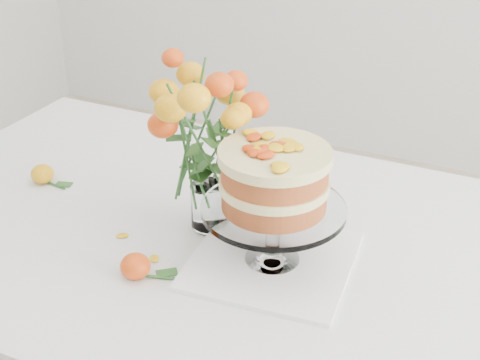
% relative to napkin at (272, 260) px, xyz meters
% --- Properties ---
extents(table, '(1.43, 0.93, 0.76)m').
position_rel_napkin_xyz_m(table, '(-0.19, 0.05, -0.09)').
color(table, tan).
rests_on(table, ground).
extents(napkin, '(0.32, 0.32, 0.01)m').
position_rel_napkin_xyz_m(napkin, '(0.00, 0.00, 0.00)').
color(napkin, white).
rests_on(napkin, table).
extents(cake_stand, '(0.27, 0.27, 0.24)m').
position_rel_napkin_xyz_m(cake_stand, '(-0.00, 0.00, 0.16)').
color(cake_stand, white).
rests_on(cake_stand, napkin).
extents(rose_vase, '(0.29, 0.29, 0.40)m').
position_rel_napkin_xyz_m(rose_vase, '(-0.16, 0.06, 0.23)').
color(rose_vase, white).
rests_on(rose_vase, table).
extents(loose_rose_near, '(0.09, 0.05, 0.04)m').
position_rel_napkin_xyz_m(loose_rose_near, '(-0.60, 0.07, 0.02)').
color(loose_rose_near, yellow).
rests_on(loose_rose_near, table).
extents(loose_rose_far, '(0.10, 0.06, 0.05)m').
position_rel_napkin_xyz_m(loose_rose_far, '(-0.21, -0.15, 0.02)').
color(loose_rose_far, '#D5430A').
rests_on(loose_rose_far, table).
extents(stray_petal_a, '(0.03, 0.02, 0.00)m').
position_rel_napkin_xyz_m(stray_petal_a, '(-0.31, -0.05, -0.00)').
color(stray_petal_a, '#E9AF0E').
rests_on(stray_petal_a, table).
extents(stray_petal_b, '(0.03, 0.02, 0.00)m').
position_rel_napkin_xyz_m(stray_petal_b, '(-0.21, -0.09, -0.00)').
color(stray_petal_b, '#E9AF0E').
rests_on(stray_petal_b, table).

